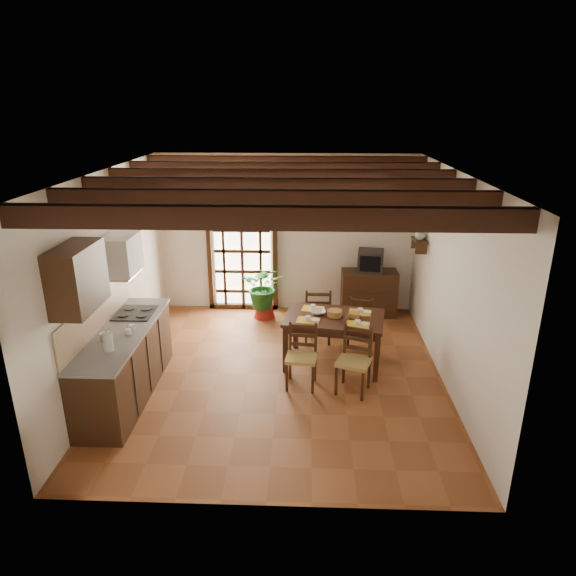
{
  "coord_description": "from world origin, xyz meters",
  "views": [
    {
      "loc": [
        0.36,
        -6.36,
        3.61
      ],
      "look_at": [
        0.1,
        0.4,
        1.15
      ],
      "focal_mm": 32.0,
      "sensor_mm": 36.0,
      "label": 1
    }
  ],
  "objects_px": {
    "dining_table": "(334,323)",
    "crt_tv": "(371,261)",
    "chair_far_right": "(361,329)",
    "pendant_lamp": "(337,223)",
    "potted_plant": "(264,287)",
    "kitchen_counter": "(125,362)",
    "chair_near_left": "(301,367)",
    "chair_near_right": "(353,372)",
    "chair_far_left": "(317,324)",
    "sideboard": "(369,293)"
  },
  "relations": [
    {
      "from": "chair_near_right",
      "to": "sideboard",
      "type": "bearing_deg",
      "value": 100.17
    },
    {
      "from": "chair_near_left",
      "to": "chair_far_left",
      "type": "xyz_separation_m",
      "value": [
        0.24,
        1.39,
        0.02
      ]
    },
    {
      "from": "pendant_lamp",
      "to": "chair_near_right",
      "type": "bearing_deg",
      "value": -75.14
    },
    {
      "from": "chair_near_right",
      "to": "chair_far_left",
      "type": "bearing_deg",
      "value": 127.05
    },
    {
      "from": "dining_table",
      "to": "potted_plant",
      "type": "relative_size",
      "value": 0.73
    },
    {
      "from": "chair_near_left",
      "to": "sideboard",
      "type": "xyz_separation_m",
      "value": [
        1.16,
        2.51,
        0.14
      ]
    },
    {
      "from": "potted_plant",
      "to": "pendant_lamp",
      "type": "bearing_deg",
      "value": -54.01
    },
    {
      "from": "dining_table",
      "to": "crt_tv",
      "type": "bearing_deg",
      "value": 78.84
    },
    {
      "from": "dining_table",
      "to": "chair_far_left",
      "type": "height_order",
      "value": "chair_far_left"
    },
    {
      "from": "dining_table",
      "to": "chair_far_right",
      "type": "relative_size",
      "value": 1.78
    },
    {
      "from": "dining_table",
      "to": "sideboard",
      "type": "height_order",
      "value": "sideboard"
    },
    {
      "from": "chair_near_left",
      "to": "crt_tv",
      "type": "xyz_separation_m",
      "value": [
        1.16,
        2.51,
        0.74
      ]
    },
    {
      "from": "chair_near_left",
      "to": "chair_near_right",
      "type": "relative_size",
      "value": 0.98
    },
    {
      "from": "crt_tv",
      "to": "chair_far_left",
      "type": "bearing_deg",
      "value": -121.19
    },
    {
      "from": "kitchen_counter",
      "to": "chair_near_left",
      "type": "xyz_separation_m",
      "value": [
        2.26,
        0.31,
        -0.2
      ]
    },
    {
      "from": "potted_plant",
      "to": "sideboard",
      "type": "bearing_deg",
      "value": 6.02
    },
    {
      "from": "chair_near_left",
      "to": "crt_tv",
      "type": "distance_m",
      "value": 2.86
    },
    {
      "from": "pendant_lamp",
      "to": "sideboard",
      "type": "bearing_deg",
      "value": 68.37
    },
    {
      "from": "chair_far_right",
      "to": "pendant_lamp",
      "type": "bearing_deg",
      "value": 64.21
    },
    {
      "from": "kitchen_counter",
      "to": "chair_near_right",
      "type": "height_order",
      "value": "kitchen_counter"
    },
    {
      "from": "chair_near_right",
      "to": "potted_plant",
      "type": "xyz_separation_m",
      "value": [
        -1.37,
        2.43,
        0.29
      ]
    },
    {
      "from": "sideboard",
      "to": "kitchen_counter",
      "type": "bearing_deg",
      "value": -141.73
    },
    {
      "from": "chair_near_right",
      "to": "dining_table",
      "type": "bearing_deg",
      "value": 127.21
    },
    {
      "from": "sideboard",
      "to": "pendant_lamp",
      "type": "relative_size",
      "value": 1.14
    },
    {
      "from": "kitchen_counter",
      "to": "potted_plant",
      "type": "height_order",
      "value": "potted_plant"
    },
    {
      "from": "chair_far_left",
      "to": "crt_tv",
      "type": "xyz_separation_m",
      "value": [
        0.92,
        1.12,
        0.73
      ]
    },
    {
      "from": "chair_far_right",
      "to": "pendant_lamp",
      "type": "distance_m",
      "value": 1.94
    },
    {
      "from": "potted_plant",
      "to": "pendant_lamp",
      "type": "height_order",
      "value": "pendant_lamp"
    },
    {
      "from": "kitchen_counter",
      "to": "sideboard",
      "type": "relative_size",
      "value": 2.33
    },
    {
      "from": "kitchen_counter",
      "to": "crt_tv",
      "type": "xyz_separation_m",
      "value": [
        3.42,
        2.82,
        0.54
      ]
    },
    {
      "from": "chair_near_left",
      "to": "chair_far_right",
      "type": "distance_m",
      "value": 1.57
    },
    {
      "from": "crt_tv",
      "to": "sideboard",
      "type": "bearing_deg",
      "value": 98.41
    },
    {
      "from": "dining_table",
      "to": "pendant_lamp",
      "type": "xyz_separation_m",
      "value": [
        0.0,
        0.1,
        1.43
      ]
    },
    {
      "from": "chair_near_right",
      "to": "chair_far_left",
      "type": "height_order",
      "value": "chair_far_left"
    },
    {
      "from": "chair_far_left",
      "to": "pendant_lamp",
      "type": "xyz_separation_m",
      "value": [
        0.22,
        -0.65,
        1.79
      ]
    },
    {
      "from": "potted_plant",
      "to": "chair_near_right",
      "type": "bearing_deg",
      "value": -60.54
    },
    {
      "from": "chair_far_left",
      "to": "pendant_lamp",
      "type": "bearing_deg",
      "value": 108.2
    },
    {
      "from": "chair_near_left",
      "to": "chair_far_left",
      "type": "distance_m",
      "value": 1.41
    },
    {
      "from": "sideboard",
      "to": "crt_tv",
      "type": "distance_m",
      "value": 0.6
    },
    {
      "from": "dining_table",
      "to": "chair_near_left",
      "type": "distance_m",
      "value": 0.87
    },
    {
      "from": "sideboard",
      "to": "pendant_lamp",
      "type": "xyz_separation_m",
      "value": [
        -0.7,
        -1.77,
        1.67
      ]
    },
    {
      "from": "chair_near_left",
      "to": "chair_far_right",
      "type": "bearing_deg",
      "value": 60.56
    },
    {
      "from": "crt_tv",
      "to": "potted_plant",
      "type": "xyz_separation_m",
      "value": [
        -1.85,
        -0.19,
        -0.44
      ]
    },
    {
      "from": "chair_far_left",
      "to": "pendant_lamp",
      "type": "relative_size",
      "value": 1.08
    },
    {
      "from": "chair_far_right",
      "to": "crt_tv",
      "type": "bearing_deg",
      "value": -87.08
    },
    {
      "from": "kitchen_counter",
      "to": "crt_tv",
      "type": "bearing_deg",
      "value": 39.49
    },
    {
      "from": "chair_near_left",
      "to": "chair_near_right",
      "type": "distance_m",
      "value": 0.69
    },
    {
      "from": "kitchen_counter",
      "to": "potted_plant",
      "type": "distance_m",
      "value": 3.06
    },
    {
      "from": "chair_far_right",
      "to": "dining_table",
      "type": "bearing_deg",
      "value": 68.93
    },
    {
      "from": "kitchen_counter",
      "to": "chair_far_left",
      "type": "relative_size",
      "value": 2.46
    }
  ]
}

